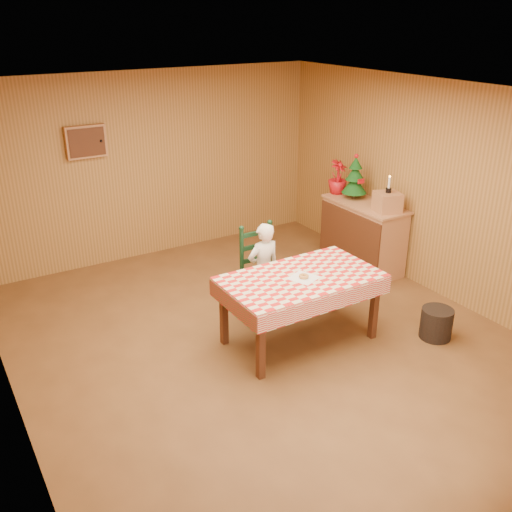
{
  "coord_description": "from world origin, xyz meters",
  "views": [
    {
      "loc": [
        -2.85,
        -4.46,
        3.31
      ],
      "look_at": [
        0.0,
        0.2,
        0.95
      ],
      "focal_mm": 40.0,
      "sensor_mm": 36.0,
      "label": 1
    }
  ],
  "objects_px": {
    "ladder_chair": "(261,272)",
    "christmas_tree": "(355,178)",
    "crate": "(387,202)",
    "storage_bin": "(436,323)",
    "seated_child": "(263,269)",
    "shelf_unit": "(363,235)",
    "dining_table": "(301,283)"
  },
  "relations": [
    {
      "from": "ladder_chair",
      "to": "crate",
      "type": "relative_size",
      "value": 3.6
    },
    {
      "from": "shelf_unit",
      "to": "christmas_tree",
      "type": "xyz_separation_m",
      "value": [
        0.01,
        0.25,
        0.74
      ]
    },
    {
      "from": "shelf_unit",
      "to": "christmas_tree",
      "type": "relative_size",
      "value": 2.0
    },
    {
      "from": "ladder_chair",
      "to": "shelf_unit",
      "type": "distance_m",
      "value": 1.9
    },
    {
      "from": "seated_child",
      "to": "crate",
      "type": "bearing_deg",
      "value": -179.6
    },
    {
      "from": "dining_table",
      "to": "crate",
      "type": "xyz_separation_m",
      "value": [
        1.88,
        0.74,
        0.37
      ]
    },
    {
      "from": "dining_table",
      "to": "christmas_tree",
      "type": "distance_m",
      "value": 2.4
    },
    {
      "from": "crate",
      "to": "ladder_chair",
      "type": "bearing_deg",
      "value": 178.66
    },
    {
      "from": "shelf_unit",
      "to": "storage_bin",
      "type": "height_order",
      "value": "shelf_unit"
    },
    {
      "from": "seated_child",
      "to": "shelf_unit",
      "type": "relative_size",
      "value": 0.91
    },
    {
      "from": "seated_child",
      "to": "crate",
      "type": "distance_m",
      "value": 1.94
    },
    {
      "from": "ladder_chair",
      "to": "christmas_tree",
      "type": "xyz_separation_m",
      "value": [
        1.88,
        0.61,
        0.71
      ]
    },
    {
      "from": "seated_child",
      "to": "storage_bin",
      "type": "xyz_separation_m",
      "value": [
        1.31,
        -1.46,
        -0.39
      ]
    },
    {
      "from": "ladder_chair",
      "to": "crate",
      "type": "height_order",
      "value": "crate"
    },
    {
      "from": "ladder_chair",
      "to": "storage_bin",
      "type": "height_order",
      "value": "ladder_chair"
    },
    {
      "from": "crate",
      "to": "dining_table",
      "type": "bearing_deg",
      "value": -158.42
    },
    {
      "from": "crate",
      "to": "storage_bin",
      "type": "distance_m",
      "value": 1.81
    },
    {
      "from": "ladder_chair",
      "to": "storage_bin",
      "type": "distance_m",
      "value": 2.03
    },
    {
      "from": "shelf_unit",
      "to": "storage_bin",
      "type": "bearing_deg",
      "value": -106.58
    },
    {
      "from": "storage_bin",
      "to": "christmas_tree",
      "type": "bearing_deg",
      "value": 75.06
    },
    {
      "from": "dining_table",
      "to": "seated_child",
      "type": "bearing_deg",
      "value": 90.0
    },
    {
      "from": "crate",
      "to": "storage_bin",
      "type": "bearing_deg",
      "value": -111.01
    },
    {
      "from": "seated_child",
      "to": "storage_bin",
      "type": "relative_size",
      "value": 3.27
    },
    {
      "from": "christmas_tree",
      "to": "storage_bin",
      "type": "xyz_separation_m",
      "value": [
        -0.57,
        -2.13,
        -1.04
      ]
    },
    {
      "from": "seated_child",
      "to": "crate",
      "type": "height_order",
      "value": "crate"
    },
    {
      "from": "shelf_unit",
      "to": "crate",
      "type": "relative_size",
      "value": 4.13
    },
    {
      "from": "shelf_unit",
      "to": "crate",
      "type": "height_order",
      "value": "crate"
    },
    {
      "from": "dining_table",
      "to": "ladder_chair",
      "type": "relative_size",
      "value": 1.53
    },
    {
      "from": "ladder_chair",
      "to": "christmas_tree",
      "type": "distance_m",
      "value": 2.1
    },
    {
      "from": "ladder_chair",
      "to": "storage_bin",
      "type": "xyz_separation_m",
      "value": [
        1.31,
        -1.52,
        -0.33
      ]
    },
    {
      "from": "seated_child",
      "to": "ladder_chair",
      "type": "bearing_deg",
      "value": -90.0
    },
    {
      "from": "crate",
      "to": "storage_bin",
      "type": "relative_size",
      "value": 0.87
    }
  ]
}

